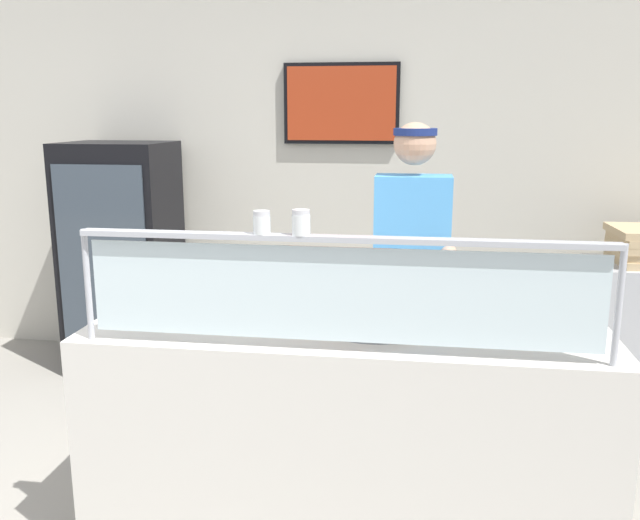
{
  "coord_description": "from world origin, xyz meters",
  "views": [
    {
      "loc": [
        1.34,
        -2.25,
        1.81
      ],
      "look_at": [
        0.94,
        0.44,
        1.21
      ],
      "focal_mm": 37.63,
      "sensor_mm": 36.0,
      "label": 1
    }
  ],
  "objects_px": {
    "pizza_tray": "(375,321)",
    "drink_fridge": "(123,257)",
    "pepper_flake_shaker": "(301,224)",
    "worker_figure": "(412,272)",
    "pizza_server": "(363,316)",
    "parmesan_shaker": "(262,224)"
  },
  "relations": [
    {
      "from": "worker_figure",
      "to": "drink_fridge",
      "type": "xyz_separation_m",
      "value": [
        -2.04,
        1.0,
        -0.2
      ]
    },
    {
      "from": "pepper_flake_shaker",
      "to": "pizza_tray",
      "type": "bearing_deg",
      "value": 53.83
    },
    {
      "from": "pizza_server",
      "to": "drink_fridge",
      "type": "bearing_deg",
      "value": 126.04
    },
    {
      "from": "worker_figure",
      "to": "drink_fridge",
      "type": "bearing_deg",
      "value": 153.88
    },
    {
      "from": "drink_fridge",
      "to": "worker_figure",
      "type": "bearing_deg",
      "value": -26.12
    },
    {
      "from": "pizza_tray",
      "to": "drink_fridge",
      "type": "height_order",
      "value": "drink_fridge"
    },
    {
      "from": "pizza_server",
      "to": "worker_figure",
      "type": "distance_m",
      "value": 0.76
    },
    {
      "from": "pizza_tray",
      "to": "parmesan_shaker",
      "type": "height_order",
      "value": "parmesan_shaker"
    },
    {
      "from": "pepper_flake_shaker",
      "to": "worker_figure",
      "type": "xyz_separation_m",
      "value": [
        0.39,
        1.05,
        -0.41
      ]
    },
    {
      "from": "pizza_tray",
      "to": "worker_figure",
      "type": "distance_m",
      "value": 0.73
    },
    {
      "from": "pizza_tray",
      "to": "worker_figure",
      "type": "relative_size",
      "value": 0.28
    },
    {
      "from": "pepper_flake_shaker",
      "to": "worker_figure",
      "type": "bearing_deg",
      "value": 69.86
    },
    {
      "from": "pizza_server",
      "to": "drink_fridge",
      "type": "relative_size",
      "value": 0.17
    },
    {
      "from": "pizza_server",
      "to": "pepper_flake_shaker",
      "type": "distance_m",
      "value": 0.57
    },
    {
      "from": "parmesan_shaker",
      "to": "pepper_flake_shaker",
      "type": "distance_m",
      "value": 0.14
    },
    {
      "from": "pizza_tray",
      "to": "pepper_flake_shaker",
      "type": "height_order",
      "value": "pepper_flake_shaker"
    },
    {
      "from": "pizza_server",
      "to": "pepper_flake_shaker",
      "type": "bearing_deg",
      "value": -132.63
    },
    {
      "from": "pizza_tray",
      "to": "drink_fridge",
      "type": "distance_m",
      "value": 2.56
    },
    {
      "from": "drink_fridge",
      "to": "pepper_flake_shaker",
      "type": "bearing_deg",
      "value": -51.21
    },
    {
      "from": "pepper_flake_shaker",
      "to": "worker_figure",
      "type": "height_order",
      "value": "worker_figure"
    },
    {
      "from": "pizza_tray",
      "to": "drink_fridge",
      "type": "relative_size",
      "value": 0.31
    },
    {
      "from": "pizza_tray",
      "to": "worker_figure",
      "type": "height_order",
      "value": "worker_figure"
    }
  ]
}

